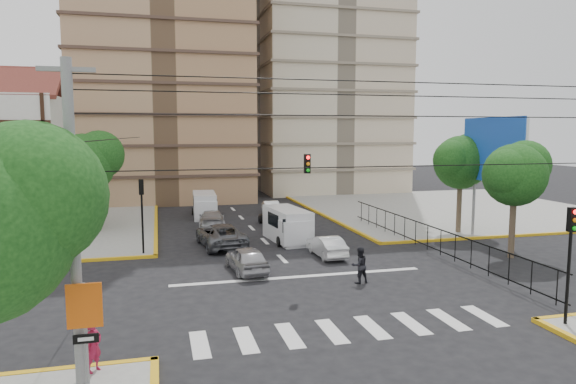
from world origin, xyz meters
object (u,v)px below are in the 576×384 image
object	(u,v)px
van_left_lane	(205,206)
car_white_front_right	(327,246)
traffic_light_se	(570,246)
pedestrian_sw_corner	(93,346)
traffic_light_nw	(142,204)
van_right_lane	(288,226)
car_silver_front_left	(247,259)
district_sign	(85,317)
pedestrian_crosswalk	(359,265)

from	to	relation	value
van_left_lane	car_white_front_right	world-z (taller)	van_left_lane
traffic_light_se	van_left_lane	bearing A→B (deg)	110.87
pedestrian_sw_corner	traffic_light_nw	bearing A→B (deg)	38.31
van_right_lane	car_silver_front_left	xyz separation A→B (m)	(-3.95, -6.66, -0.38)
traffic_light_se	van_right_lane	distance (m)	18.48
traffic_light_nw	district_sign	bearing A→B (deg)	-93.36
traffic_light_nw	car_white_front_right	size ratio (longest dim) A/B	1.16
pedestrian_sw_corner	car_silver_front_left	bearing A→B (deg)	10.47
car_silver_front_left	pedestrian_crosswalk	world-z (taller)	pedestrian_crosswalk
traffic_light_se	van_right_lane	size ratio (longest dim) A/B	0.87
traffic_light_nw	van_right_lane	xyz separation A→B (m)	(9.29, 1.64, -2.04)
car_silver_front_left	car_white_front_right	bearing A→B (deg)	-162.97
car_white_front_right	pedestrian_sw_corner	distance (m)	16.97
district_sign	van_right_lane	size ratio (longest dim) A/B	0.63
traffic_light_se	pedestrian_sw_corner	size ratio (longest dim) A/B	2.82
traffic_light_se	traffic_light_nw	bearing A→B (deg)	135.00
van_left_lane	car_silver_front_left	world-z (taller)	van_left_lane
district_sign	van_right_lane	bearing A→B (deg)	61.16
car_silver_front_left	pedestrian_sw_corner	xyz separation A→B (m)	(-6.38, -10.32, 0.24)
traffic_light_se	van_left_lane	distance (m)	30.50
car_white_front_right	pedestrian_crosswalk	world-z (taller)	pedestrian_crosswalk
traffic_light_se	traffic_light_nw	distance (m)	22.06
traffic_light_nw	van_right_lane	world-z (taller)	traffic_light_nw
van_right_lane	van_left_lane	distance (m)	12.07
van_right_lane	traffic_light_se	bearing A→B (deg)	-76.32
traffic_light_se	pedestrian_crosswalk	xyz separation A→B (m)	(-5.31, 7.23, -2.23)
car_white_front_right	van_right_lane	bearing A→B (deg)	-77.62
district_sign	pedestrian_sw_corner	bearing A→B (deg)	91.53
traffic_light_nw	district_sign	xyz separation A→B (m)	(-1.00, -17.04, -0.66)
traffic_light_se	van_right_lane	xyz separation A→B (m)	(-6.31, 17.24, -2.04)
district_sign	car_white_front_right	world-z (taller)	district_sign
van_right_lane	pedestrian_crosswalk	bearing A→B (deg)	-90.70
traffic_light_se	pedestrian_crosswalk	size ratio (longest dim) A/B	2.48
traffic_light_nw	pedestrian_crosswalk	xyz separation A→B (m)	(10.29, -8.37, -2.23)
traffic_light_se	pedestrian_crosswalk	bearing A→B (deg)	126.27
traffic_light_se	van_left_lane	world-z (taller)	traffic_light_se
district_sign	car_silver_front_left	bearing A→B (deg)	62.20
traffic_light_nw	car_white_front_right	distance (m)	11.13
van_right_lane	pedestrian_crosswalk	xyz separation A→B (m)	(1.01, -10.01, -0.18)
traffic_light_nw	car_white_front_right	xyz separation A→B (m)	(10.47, -2.87, -2.49)
traffic_light_nw	district_sign	world-z (taller)	traffic_light_nw
van_right_lane	pedestrian_crosswalk	world-z (taller)	van_right_lane
car_white_front_right	van_left_lane	bearing A→B (deg)	-72.31
car_silver_front_left	pedestrian_crosswalk	xyz separation A→B (m)	(4.95, -3.35, 0.20)
van_left_lane	pedestrian_crosswalk	size ratio (longest dim) A/B	2.70
district_sign	van_left_lane	distance (m)	30.45
district_sign	car_white_front_right	bearing A→B (deg)	51.02
traffic_light_se	pedestrian_crosswalk	distance (m)	9.25
pedestrian_sw_corner	pedestrian_crosswalk	xyz separation A→B (m)	(11.34, 6.98, -0.04)
traffic_light_se	car_white_front_right	size ratio (longest dim) A/B	1.16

